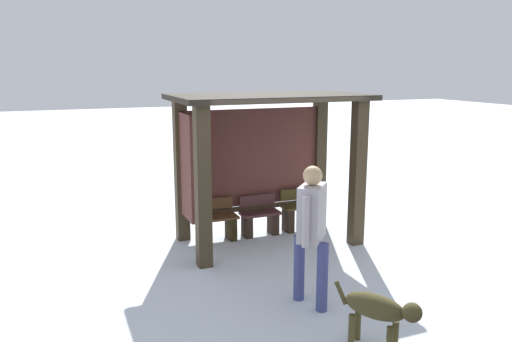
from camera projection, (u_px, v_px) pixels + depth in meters
name	position (u px, v px, depth m)	size (l,w,h in m)	color
ground_plane	(268.00, 241.00, 8.75)	(60.00, 60.00, 0.00)	white
bus_shelter	(259.00, 142.00, 8.53)	(3.14, 1.80, 2.51)	#3C301F
bench_left_inside	(217.00, 224.00, 8.73)	(0.70, 0.38, 0.72)	brown
bench_center_inside	(260.00, 219.00, 9.03)	(0.70, 0.34, 0.71)	#472727
bench_right_inside	(300.00, 213.00, 9.32)	(0.70, 0.35, 0.75)	#443818
person_walking	(312.00, 224.00, 6.20)	(0.51, 0.59, 1.79)	#B6AFB4
dog	(379.00, 310.00, 5.30)	(0.58, 0.87, 0.65)	#463F21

